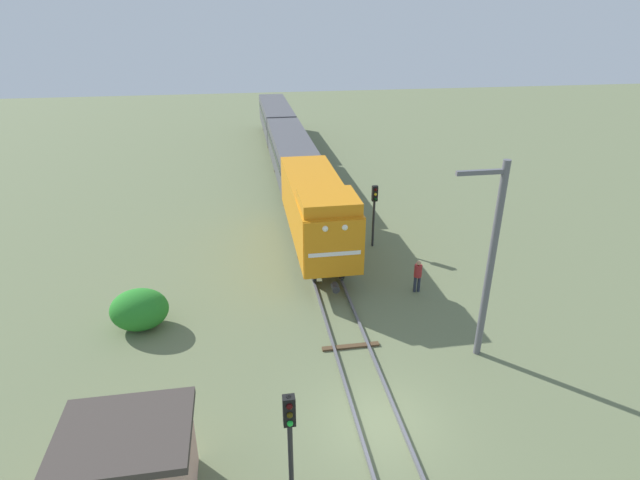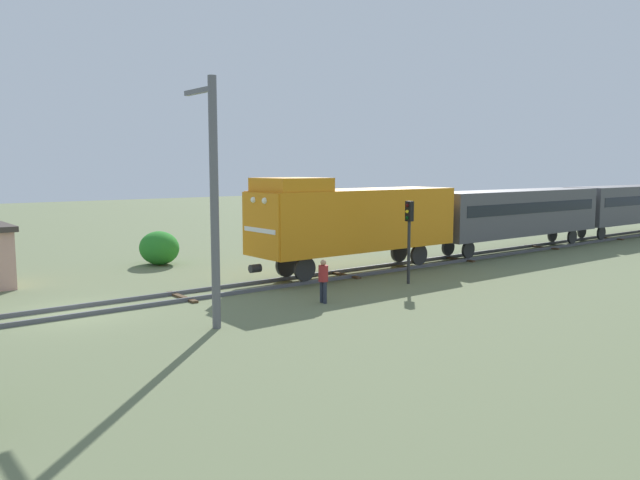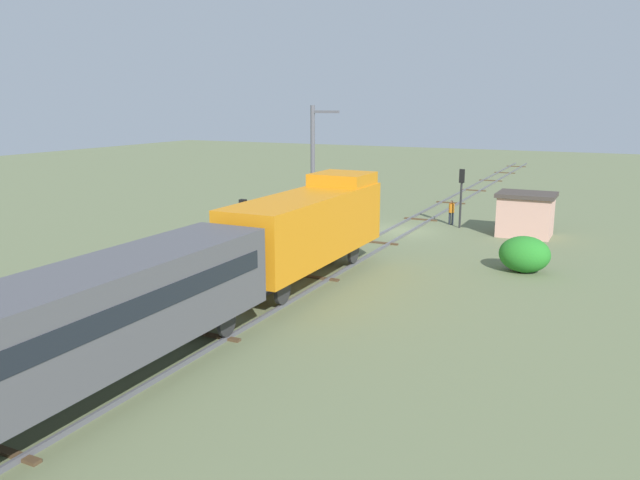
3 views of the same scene
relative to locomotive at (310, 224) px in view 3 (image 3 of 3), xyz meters
The scene contains 12 objects.
ground_plane 13.61m from the locomotive, 90.00° to the right, with size 152.57×152.57×0.00m, color #66704C.
railway_track 13.59m from the locomotive, 90.00° to the right, with size 2.40×101.71×0.16m.
locomotive is the anchor object (origin of this frame).
passenger_car_leading 13.34m from the locomotive, 90.00° to the left, with size 2.84×14.00×3.66m.
traffic_signal_near 16.26m from the locomotive, 101.35° to the right, with size 0.32×0.34×3.94m.
traffic_signal_mid 3.42m from the locomotive, ahead, with size 0.32×0.34×3.73m.
worker_near_track 17.03m from the locomotive, 98.15° to the right, with size 0.38×0.38×1.70m.
worker_by_signal 6.89m from the locomotive, 50.89° to the right, with size 0.38×0.38×1.70m.
catenary_mast 11.48m from the locomotive, 64.27° to the right, with size 1.94×0.28×8.08m.
relay_hut 16.99m from the locomotive, 116.29° to the right, with size 3.50×2.90×2.74m.
bush_near 21.18m from the locomotive, 66.57° to the right, with size 2.82×2.30×2.05m, color #365C26.
bush_mid 10.88m from the locomotive, 144.91° to the right, with size 2.48×2.03×1.81m, color #267D26.
Camera 3 is at (-12.81, 38.49, 8.23)m, focal length 35.00 mm.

